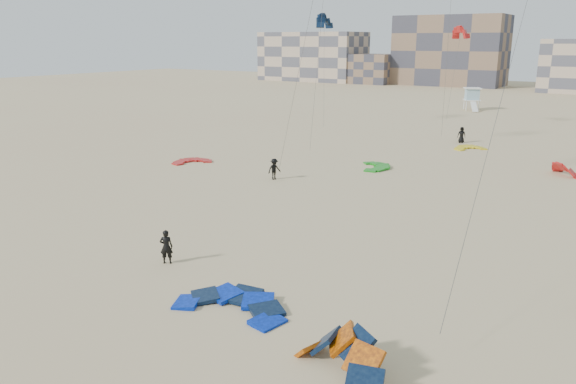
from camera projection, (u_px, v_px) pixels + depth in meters
The scene contains 16 objects.
ground at pixel (202, 290), 27.10m from camera, with size 320.00×320.00×0.00m, color tan.
kite_ground_blue at pixel (232, 308), 25.30m from camera, with size 4.84×5.04×0.68m, color #062ED5, non-canonical shape.
kite_ground_orange at pixel (340, 376), 20.20m from camera, with size 4.30×3.54×2.54m, color #FF6F02, non-canonical shape.
kite_ground_red at pixel (192, 162), 55.50m from camera, with size 3.46×3.67×0.44m, color red, non-canonical shape.
kite_ground_green at pixel (375, 168), 53.26m from camera, with size 3.79×4.02×0.44m, color #179E1D, non-canonical shape.
kite_ground_red_far at pixel (565, 175), 50.34m from camera, with size 2.99×2.54×1.84m, color red, non-canonical shape.
kite_ground_yellow at pixel (470, 149), 62.31m from camera, with size 3.29×3.45×0.55m, color #F4FC10, non-canonical shape.
kitesurfer_main at pixel (166, 247), 30.18m from camera, with size 0.69×0.45×1.89m, color black.
kitesurfer_c at pixel (274, 169), 48.48m from camera, with size 1.19×0.69×1.85m, color black.
kitesurfer_e at pixel (462, 135), 65.91m from camera, with size 0.92×0.60×1.88m, color black.
kite_fly_navy at pixel (324, 22), 76.18m from camera, with size 6.09×8.91×14.38m.
kite_fly_red at pixel (461, 34), 74.26m from camera, with size 4.43×4.43×12.77m.
lifeguard_tower_far at pixel (472, 99), 96.92m from camera, with size 3.60×5.68×3.80m.
condo_west_a at pixel (313, 57), 167.34m from camera, with size 30.00×15.00×14.00m, color #C0A68C.
condo_west_b at pixel (450, 51), 149.14m from camera, with size 28.00×14.00×18.00m, color #7E624C.
condo_fill_left at pixel (371, 69), 156.04m from camera, with size 12.00×10.00×8.00m, color #7E624C.
Camera 1 is at (17.02, -18.67, 11.68)m, focal length 35.00 mm.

